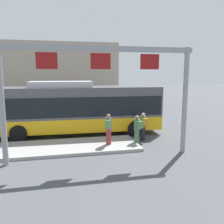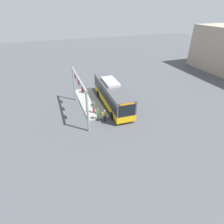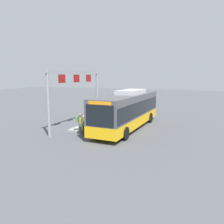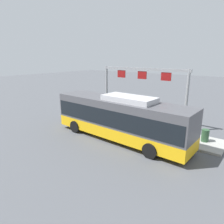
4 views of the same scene
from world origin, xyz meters
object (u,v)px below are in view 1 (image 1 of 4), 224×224
(bus_main, at_px, (75,107))
(person_waiting_mid, at_px, (108,128))
(person_boarding, at_px, (137,129))
(person_waiting_near, at_px, (143,126))

(bus_main, xyz_separation_m, person_waiting_mid, (1.57, -3.23, -0.76))
(person_boarding, xyz_separation_m, person_waiting_mid, (-1.66, -0.10, 0.16))
(person_waiting_mid, bearing_deg, person_waiting_near, -51.09)
(person_waiting_near, bearing_deg, person_waiting_mid, 103.38)
(person_boarding, xyz_separation_m, person_waiting_near, (0.60, 0.70, 0.00))
(person_boarding, bearing_deg, bus_main, 21.54)
(person_waiting_near, bearing_deg, bus_main, 51.50)
(person_waiting_near, distance_m, person_waiting_mid, 2.40)
(person_boarding, height_order, person_waiting_near, same)
(bus_main, relative_size, person_waiting_near, 6.67)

